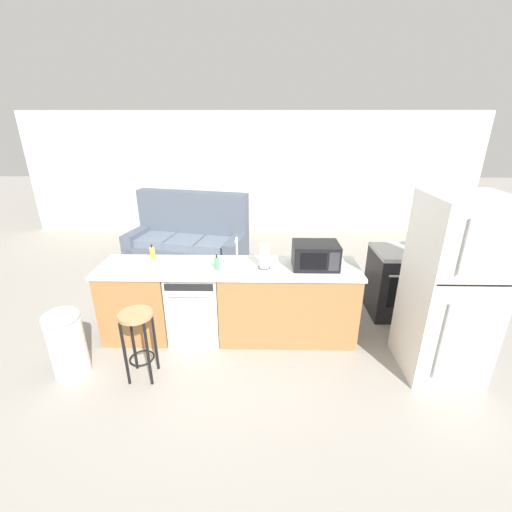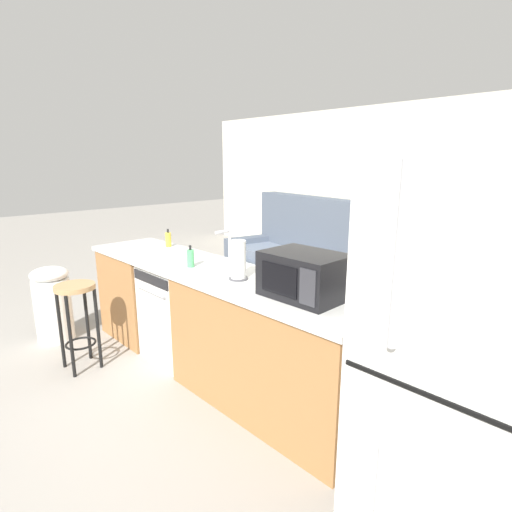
{
  "view_description": "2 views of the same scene",
  "coord_description": "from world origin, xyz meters",
  "px_view_note": "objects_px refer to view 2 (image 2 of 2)",
  "views": [
    {
      "loc": [
        0.52,
        -3.52,
        2.45
      ],
      "look_at": [
        0.45,
        0.44,
        0.85
      ],
      "focal_mm": 24.0,
      "sensor_mm": 36.0,
      "label": 1
    },
    {
      "loc": [
        2.6,
        -1.86,
        1.72
      ],
      "look_at": [
        -0.0,
        0.67,
        0.86
      ],
      "focal_mm": 28.0,
      "sensor_mm": 36.0,
      "label": 2
    }
  ],
  "objects_px": {
    "paper_towel_roll": "(238,260)",
    "soap_bottle": "(191,258)",
    "couch": "(296,263)",
    "bar_stool": "(77,308)",
    "dishwasher": "(183,311)",
    "microwave": "(304,275)",
    "dish_soap_bottle": "(168,239)",
    "trash_bin": "(53,303)",
    "refrigerator": "(500,425)"
  },
  "relations": [
    {
      "from": "couch",
      "to": "soap_bottle",
      "type": "bearing_deg",
      "value": -70.59
    },
    {
      "from": "dish_soap_bottle",
      "to": "dishwasher",
      "type": "bearing_deg",
      "value": -22.04
    },
    {
      "from": "paper_towel_roll",
      "to": "trash_bin",
      "type": "relative_size",
      "value": 0.38
    },
    {
      "from": "soap_bottle",
      "to": "dish_soap_bottle",
      "type": "relative_size",
      "value": 1.0
    },
    {
      "from": "dish_soap_bottle",
      "to": "trash_bin",
      "type": "distance_m",
      "value": 1.28
    },
    {
      "from": "microwave",
      "to": "dishwasher",
      "type": "bearing_deg",
      "value": 179.94
    },
    {
      "from": "dishwasher",
      "to": "trash_bin",
      "type": "xyz_separation_m",
      "value": [
        -1.16,
        -0.72,
        -0.04
      ]
    },
    {
      "from": "bar_stool",
      "to": "paper_towel_roll",
      "type": "bearing_deg",
      "value": 30.31
    },
    {
      "from": "dishwasher",
      "to": "trash_bin",
      "type": "distance_m",
      "value": 1.37
    },
    {
      "from": "trash_bin",
      "to": "couch",
      "type": "relative_size",
      "value": 0.34
    },
    {
      "from": "bar_stool",
      "to": "couch",
      "type": "relative_size",
      "value": 0.34
    },
    {
      "from": "refrigerator",
      "to": "microwave",
      "type": "height_order",
      "value": "refrigerator"
    },
    {
      "from": "bar_stool",
      "to": "couch",
      "type": "distance_m",
      "value": 2.9
    },
    {
      "from": "paper_towel_roll",
      "to": "soap_bottle",
      "type": "xyz_separation_m",
      "value": [
        -0.52,
        -0.05,
        -0.07
      ]
    },
    {
      "from": "couch",
      "to": "microwave",
      "type": "bearing_deg",
      "value": -48.9
    },
    {
      "from": "microwave",
      "to": "trash_bin",
      "type": "relative_size",
      "value": 0.68
    },
    {
      "from": "microwave",
      "to": "paper_towel_roll",
      "type": "bearing_deg",
      "value": -176.0
    },
    {
      "from": "dishwasher",
      "to": "refrigerator",
      "type": "height_order",
      "value": "refrigerator"
    },
    {
      "from": "soap_bottle",
      "to": "paper_towel_roll",
      "type": "bearing_deg",
      "value": 5.13
    },
    {
      "from": "refrigerator",
      "to": "dish_soap_bottle",
      "type": "distance_m",
      "value": 3.21
    },
    {
      "from": "microwave",
      "to": "bar_stool",
      "type": "bearing_deg",
      "value": -157.17
    },
    {
      "from": "microwave",
      "to": "dish_soap_bottle",
      "type": "relative_size",
      "value": 2.84
    },
    {
      "from": "soap_bottle",
      "to": "trash_bin",
      "type": "relative_size",
      "value": 0.24
    },
    {
      "from": "refrigerator",
      "to": "soap_bottle",
      "type": "height_order",
      "value": "refrigerator"
    },
    {
      "from": "paper_towel_roll",
      "to": "bar_stool",
      "type": "distance_m",
      "value": 1.5
    },
    {
      "from": "refrigerator",
      "to": "couch",
      "type": "height_order",
      "value": "refrigerator"
    },
    {
      "from": "dish_soap_bottle",
      "to": "paper_towel_roll",
      "type": "bearing_deg",
      "value": -10.76
    },
    {
      "from": "couch",
      "to": "paper_towel_roll",
      "type": "bearing_deg",
      "value": -59.17
    },
    {
      "from": "dishwasher",
      "to": "microwave",
      "type": "height_order",
      "value": "microwave"
    },
    {
      "from": "soap_bottle",
      "to": "microwave",
      "type": "bearing_deg",
      "value": 4.54
    },
    {
      "from": "paper_towel_roll",
      "to": "bar_stool",
      "type": "xyz_separation_m",
      "value": [
        -1.22,
        -0.71,
        -0.5
      ]
    },
    {
      "from": "dishwasher",
      "to": "couch",
      "type": "relative_size",
      "value": 0.39
    },
    {
      "from": "dishwasher",
      "to": "dish_soap_bottle",
      "type": "relative_size",
      "value": 4.77
    },
    {
      "from": "dishwasher",
      "to": "paper_towel_roll",
      "type": "xyz_separation_m",
      "value": [
        0.8,
        -0.04,
        0.62
      ]
    },
    {
      "from": "refrigerator",
      "to": "dish_soap_bottle",
      "type": "relative_size",
      "value": 10.4
    },
    {
      "from": "paper_towel_roll",
      "to": "soap_bottle",
      "type": "height_order",
      "value": "paper_towel_roll"
    },
    {
      "from": "refrigerator",
      "to": "dish_soap_bottle",
      "type": "xyz_separation_m",
      "value": [
        -3.12,
        0.76,
        0.06
      ]
    },
    {
      "from": "couch",
      "to": "dishwasher",
      "type": "bearing_deg",
      "value": -76.78
    },
    {
      "from": "couch",
      "to": "bar_stool",
      "type": "bearing_deg",
      "value": -88.28
    },
    {
      "from": "dish_soap_bottle",
      "to": "soap_bottle",
      "type": "bearing_deg",
      "value": -20.37
    },
    {
      "from": "soap_bottle",
      "to": "couch",
      "type": "distance_m",
      "value": 2.44
    },
    {
      "from": "dishwasher",
      "to": "dish_soap_bottle",
      "type": "distance_m",
      "value": 0.78
    },
    {
      "from": "microwave",
      "to": "paper_towel_roll",
      "type": "distance_m",
      "value": 0.57
    },
    {
      "from": "microwave",
      "to": "bar_stool",
      "type": "relative_size",
      "value": 0.68
    },
    {
      "from": "paper_towel_roll",
      "to": "soap_bottle",
      "type": "relative_size",
      "value": 1.6
    },
    {
      "from": "dish_soap_bottle",
      "to": "couch",
      "type": "height_order",
      "value": "couch"
    },
    {
      "from": "refrigerator",
      "to": "couch",
      "type": "relative_size",
      "value": 0.85
    },
    {
      "from": "microwave",
      "to": "couch",
      "type": "distance_m",
      "value": 2.92
    },
    {
      "from": "soap_bottle",
      "to": "couch",
      "type": "height_order",
      "value": "couch"
    },
    {
      "from": "dish_soap_bottle",
      "to": "trash_bin",
      "type": "relative_size",
      "value": 0.24
    }
  ]
}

